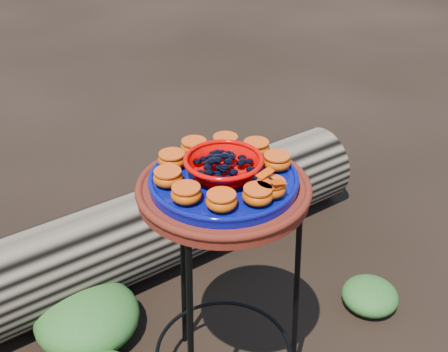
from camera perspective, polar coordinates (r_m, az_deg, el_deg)
plant_stand at (r=1.60m, az=-0.04°, el=-12.58°), size 0.44×0.44×0.70m
terracotta_saucer at (r=1.38m, az=-0.04°, el=-1.51°), size 0.42×0.42×0.03m
cobalt_plate at (r=1.36m, az=-0.04°, el=-0.49°), size 0.36×0.36×0.02m
red_bowl at (r=1.34m, az=-0.04°, el=0.86°), size 0.18×0.18×0.05m
glass_gems at (r=1.32m, az=-0.04°, el=2.25°), size 0.14×0.14×0.02m
orange_half_0 at (r=1.28m, az=4.79°, el=-1.25°), size 0.07×0.07×0.04m
orange_half_1 at (r=1.38m, az=5.37°, el=1.44°), size 0.07×0.07×0.04m
orange_half_2 at (r=1.44m, az=3.29°, el=2.83°), size 0.07×0.07×0.04m
orange_half_3 at (r=1.46m, az=0.14°, el=3.37°), size 0.07×0.07×0.04m
orange_half_4 at (r=1.44m, az=-3.06°, el=2.93°), size 0.07×0.07×0.04m
orange_half_5 at (r=1.39m, az=-5.30°, el=1.63°), size 0.07×0.07×0.04m
orange_half_6 at (r=1.32m, az=-5.72°, el=-0.19°), size 0.07×0.07×0.04m
orange_half_7 at (r=1.26m, az=-3.86°, el=-1.85°), size 0.07×0.07×0.04m
orange_half_8 at (r=1.23m, az=-0.26°, el=-2.59°), size 0.07×0.07×0.04m
orange_half_9 at (r=1.25m, az=3.43°, el=-1.99°), size 0.07×0.07×0.04m
butterfly at (r=1.26m, az=4.84°, el=-0.23°), size 0.09×0.06×0.01m
driftwood_log at (r=2.20m, az=-6.53°, el=-5.13°), size 1.76×0.50×0.33m
foliage_right at (r=2.12m, az=14.62°, el=-11.60°), size 0.20×0.20×0.10m
foliage_back at (r=1.99m, az=-13.75°, el=-13.59°), size 0.35×0.35×0.18m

